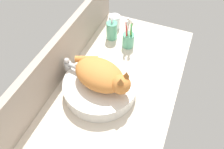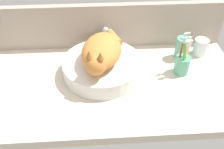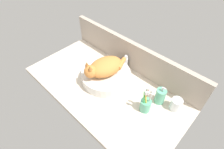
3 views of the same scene
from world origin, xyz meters
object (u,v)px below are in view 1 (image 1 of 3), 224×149
Objects in this scene: faucet at (70,68)px; sink_basin at (100,86)px; cat at (102,75)px; soap_dispenser at (112,30)px; water_glass at (115,22)px; toothbrush_cup at (128,39)px.

sink_basin is at bearing -97.78° from faucet.
cat is at bearing -99.67° from sink_basin.
soap_dispenser is (39.57, 9.97, 1.97)cm from sink_basin.
cat is 19.94cm from faucet.
water_glass is (47.52, -5.30, -3.52)cm from faucet.
toothbrush_cup reaches higher than water_glass.
cat reaches higher than toothbrush_cup.
water_glass is at bearing 46.07° from toothbrush_cup.
sink_basin is 1.15× the size of cat.
cat is at bearing -97.92° from faucet.
faucet is 0.73× the size of toothbrush_cup.
soap_dispenser is (39.80, 11.32, -7.49)cm from cat.
faucet is at bearing 82.08° from cat.
cat is 52.79cm from water_glass.
faucet is (2.62, 18.87, -5.87)cm from cat.
cat is 37.59cm from toothbrush_cup.
sink_basin is at bearing -166.25° from water_glass.
toothbrush_cup is at bearing -133.93° from water_glass.
cat is 3.66× the size of water_glass.
faucet is at bearing 150.56° from toothbrush_cup.
toothbrush_cup reaches higher than sink_basin.
faucet is (2.39, 17.52, 3.60)cm from sink_basin.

